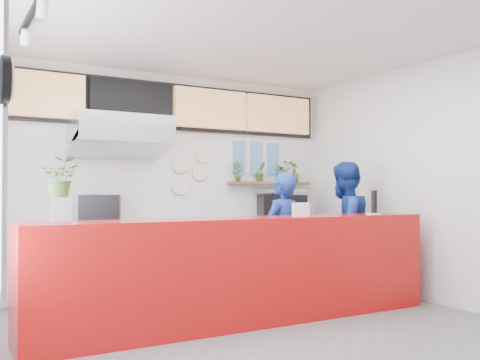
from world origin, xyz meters
name	(u,v)px	position (x,y,z in m)	size (l,w,h in m)	color
floor	(267,332)	(0.00, 0.00, 0.00)	(5.00, 5.00, 0.00)	slate
ceiling	(266,27)	(0.00, 0.00, 3.00)	(5.00, 5.00, 0.00)	silver
wall_back	(169,182)	(0.00, 2.50, 1.50)	(5.00, 5.00, 0.00)	white
wall_right	(440,181)	(2.50, 0.00, 1.50)	(5.00, 5.00, 0.00)	white
service_counter	(246,270)	(0.00, 0.40, 0.55)	(4.50, 0.60, 1.10)	#B20E0C
cream_band	(170,103)	(0.00, 2.49, 2.60)	(5.00, 0.02, 0.80)	beige
prep_bench	(119,265)	(-0.80, 2.20, 0.45)	(1.80, 0.60, 0.90)	#B2B5BA
panini_oven	(100,212)	(-1.04, 2.20, 1.12)	(0.48, 0.48, 0.43)	black
extraction_hood	(121,130)	(-0.80, 2.15, 2.15)	(1.20, 0.70, 0.35)	#B2B5BA
hood_lip	(121,146)	(-0.80, 2.15, 1.95)	(1.20, 0.70, 0.08)	#B2B5BA
right_bench	(272,254)	(1.50, 2.20, 0.45)	(1.80, 0.60, 0.90)	#B2B5BA
espresso_machine	(281,209)	(1.67, 2.20, 1.11)	(0.66, 0.47, 0.42)	black
espresso_tray	(281,191)	(1.67, 2.20, 1.38)	(0.65, 0.45, 0.06)	#A3A7AB
herb_shelf	(270,183)	(1.60, 2.40, 1.50)	(1.40, 0.18, 0.04)	brown
menu_board_far_left	(38,94)	(-1.75, 2.38, 2.55)	(1.10, 0.10, 0.55)	tan
menu_board_mid_left	(131,102)	(-0.59, 2.38, 2.55)	(1.10, 0.10, 0.55)	black
menu_board_mid_right	(210,109)	(0.57, 2.38, 2.55)	(1.10, 0.10, 0.55)	tan
menu_board_far_right	(278,115)	(1.73, 2.38, 2.55)	(1.10, 0.10, 0.55)	tan
soffit	(171,107)	(0.00, 2.46, 2.55)	(4.80, 0.04, 0.65)	black
wall_clock_rim	(5,80)	(-2.46, -0.90, 2.05)	(0.30, 0.30, 0.05)	black
wall_clock_face	(10,80)	(-2.43, -0.90, 2.05)	(0.26, 0.26, 0.02)	white
dec_plate_a	(180,165)	(0.15, 2.47, 1.75)	(0.24, 0.24, 0.03)	silver
dec_plate_b	(200,172)	(0.45, 2.47, 1.65)	(0.24, 0.24, 0.03)	silver
dec_plate_c	(180,186)	(0.15, 2.47, 1.45)	(0.24, 0.24, 0.03)	silver
dec_plate_d	(203,155)	(0.50, 2.47, 1.90)	(0.24, 0.24, 0.03)	silver
photo_frame_a	(239,149)	(1.10, 2.48, 2.00)	(0.20, 0.02, 0.25)	#598CBF
photo_frame_b	(256,150)	(1.40, 2.48, 2.00)	(0.20, 0.02, 0.25)	#598CBF
photo_frame_c	(273,151)	(1.70, 2.48, 2.00)	(0.20, 0.02, 0.25)	#598CBF
photo_frame_d	(239,166)	(1.10, 2.48, 1.75)	(0.20, 0.02, 0.25)	#598CBF
photo_frame_e	(256,167)	(1.40, 2.48, 1.75)	(0.20, 0.02, 0.25)	#598CBF
photo_frame_f	(273,167)	(1.70, 2.48, 1.75)	(0.20, 0.02, 0.25)	#598CBF
staff_center	(282,239)	(0.85, 1.00, 0.80)	(0.58, 0.38, 1.60)	navy
staff_right	(344,229)	(1.85, 1.01, 0.88)	(0.86, 0.67, 1.77)	navy
herb_a	(238,171)	(1.03, 2.40, 1.68)	(0.16, 0.11, 0.31)	#335D20
herb_b	(261,172)	(1.43, 2.40, 1.67)	(0.17, 0.14, 0.30)	#335D20
herb_c	(283,172)	(1.84, 2.40, 1.68)	(0.28, 0.25, 0.32)	#335D20
herb_d	(294,172)	(2.04, 2.40, 1.68)	(0.18, 0.16, 0.32)	#335D20
glass_vase	(61,210)	(-1.87, 0.36, 1.21)	(0.19, 0.19, 0.23)	silver
basil_vase	(61,177)	(-1.87, 0.36, 1.49)	(0.31, 0.27, 0.35)	#335D20
napkin_holder	(301,210)	(0.66, 0.34, 1.17)	(0.17, 0.11, 0.15)	silver
white_plate	(374,214)	(1.73, 0.33, 1.11)	(0.19, 0.19, 0.01)	silver
pepper_mill	(374,202)	(1.73, 0.33, 1.25)	(0.07, 0.07, 0.27)	black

